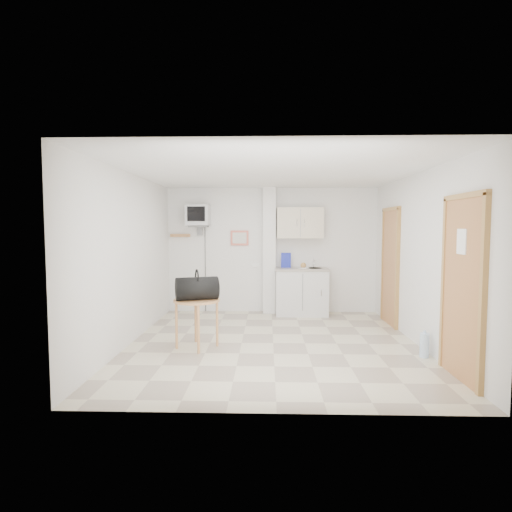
{
  "coord_description": "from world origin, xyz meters",
  "views": [
    {
      "loc": [
        -0.09,
        -5.8,
        1.7
      ],
      "look_at": [
        -0.27,
        0.6,
        1.25
      ],
      "focal_mm": 28.0,
      "sensor_mm": 36.0,
      "label": 1
    }
  ],
  "objects_px": {
    "round_table": "(197,305)",
    "duffel_bag": "(197,288)",
    "crt_television": "(198,216)",
    "water_bottle": "(424,345)"
  },
  "relations": [
    {
      "from": "crt_television",
      "to": "round_table",
      "type": "height_order",
      "value": "crt_television"
    },
    {
      "from": "crt_television",
      "to": "round_table",
      "type": "relative_size",
      "value": 3.1
    },
    {
      "from": "crt_television",
      "to": "water_bottle",
      "type": "relative_size",
      "value": 6.0
    },
    {
      "from": "round_table",
      "to": "duffel_bag",
      "type": "xyz_separation_m",
      "value": [
        0.01,
        -0.04,
        0.25
      ]
    },
    {
      "from": "duffel_bag",
      "to": "water_bottle",
      "type": "height_order",
      "value": "duffel_bag"
    },
    {
      "from": "round_table",
      "to": "water_bottle",
      "type": "relative_size",
      "value": 1.94
    },
    {
      "from": "round_table",
      "to": "water_bottle",
      "type": "xyz_separation_m",
      "value": [
        3.07,
        -0.35,
        -0.44
      ]
    },
    {
      "from": "crt_television",
      "to": "duffel_bag",
      "type": "distance_m",
      "value": 2.57
    },
    {
      "from": "round_table",
      "to": "duffel_bag",
      "type": "height_order",
      "value": "duffel_bag"
    },
    {
      "from": "duffel_bag",
      "to": "round_table",
      "type": "bearing_deg",
      "value": 87.6
    }
  ]
}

